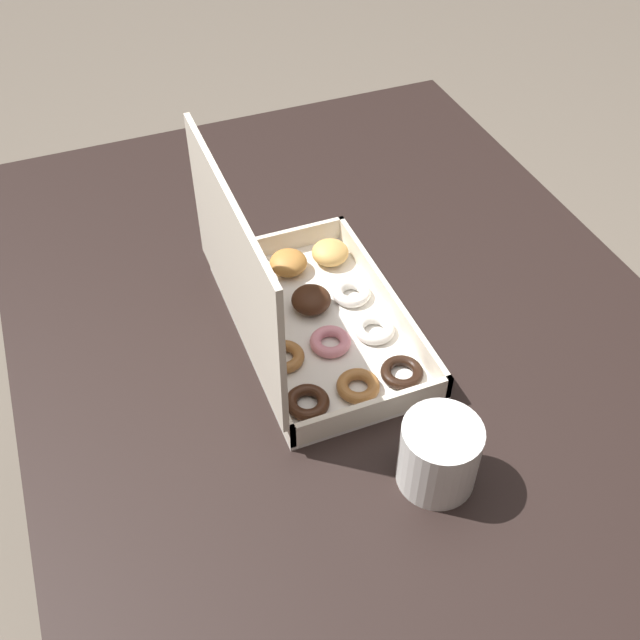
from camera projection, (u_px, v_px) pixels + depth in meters
ground_plane at (332, 562)px, 1.66m from camera, size 8.00×8.00×0.00m
dining_table at (336, 357)px, 1.18m from camera, size 1.18×0.93×0.78m
donut_box at (296, 303)px, 1.04m from camera, size 0.37×0.23×0.27m
coffee_mug at (437, 454)px, 0.87m from camera, size 0.09×0.09×0.09m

